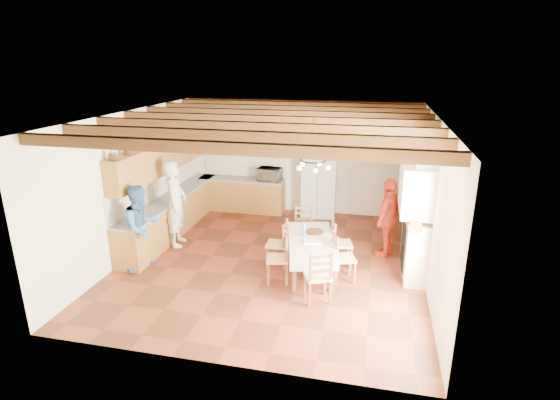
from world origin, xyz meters
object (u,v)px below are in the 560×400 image
object	(u,v)px
chair_left_far	(277,243)
chair_end_far	(305,228)
chair_left_near	(277,258)
chair_right_near	(344,257)
dining_table	(311,242)
person_woman_blue	(142,228)
chair_right_far	(342,243)
person_man	(176,204)
refrigerator	(319,183)
person_woman_red	(388,218)
microwave	(270,174)
chair_end_near	(318,275)
hutch	(409,191)

from	to	relation	value
chair_left_far	chair_end_far	bearing A→B (deg)	154.69
chair_left_near	chair_right_near	size ratio (longest dim) A/B	1.00
dining_table	person_woman_blue	world-z (taller)	person_woman_blue
chair_right_near	chair_right_far	bearing A→B (deg)	-9.24
dining_table	person_man	size ratio (longest dim) A/B	0.95
chair_left_near	chair_left_far	size ratio (longest dim) A/B	1.00
chair_right_near	dining_table	bearing A→B (deg)	56.64
dining_table	chair_left_near	distance (m)	0.75
refrigerator	person_woman_red	world-z (taller)	refrigerator
person_man	dining_table	bearing A→B (deg)	-115.54
microwave	chair_right_far	bearing A→B (deg)	-44.13
chair_left_far	chair_end_near	xyz separation A→B (m)	(0.99, -1.17, 0.00)
chair_right_far	microwave	bearing A→B (deg)	24.44
chair_right_far	chair_right_near	bearing A→B (deg)	174.93
chair_right_far	chair_end_far	xyz separation A→B (m)	(-0.85, 0.61, 0.00)
chair_left_far	person_woman_blue	bearing A→B (deg)	-76.35
hutch	chair_right_near	xyz separation A→B (m)	(-1.25, -2.65, -0.59)
refrigerator	person_woman_blue	world-z (taller)	refrigerator
chair_end_far	person_woman_red	size ratio (longest dim) A/B	0.57
refrigerator	dining_table	xyz separation A→B (m)	(0.30, -3.35, -0.23)
hutch	chair_left_near	xyz separation A→B (m)	(-2.46, -2.95, -0.59)
chair_end_far	hutch	bearing A→B (deg)	15.20
chair_end_far	person_woman_blue	xyz separation A→B (m)	(-2.96, -1.58, 0.38)
chair_left_near	person_man	size ratio (longest dim) A/B	0.50
dining_table	chair_end_near	distance (m)	1.05
hutch	microwave	distance (m)	3.61
chair_end_near	chair_left_far	bearing A→B (deg)	-72.62
chair_left_near	chair_left_far	distance (m)	0.66
refrigerator	person_woman_blue	distance (m)	4.86
chair_right_far	person_woman_blue	size ratio (longest dim) A/B	0.56
refrigerator	person_woman_red	size ratio (longest dim) A/B	1.04
chair_end_near	person_woman_blue	bearing A→B (deg)	-30.89
chair_left_near	chair_left_far	world-z (taller)	same
chair_left_far	chair_right_far	distance (m)	1.30
hutch	dining_table	bearing A→B (deg)	-126.19
chair_end_near	microwave	size ratio (longest dim) A/B	1.60
chair_left_far	person_man	size ratio (longest dim) A/B	0.50
dining_table	microwave	size ratio (longest dim) A/B	3.03
chair_left_near	chair_left_far	xyz separation A→B (m)	(-0.16, 0.64, 0.00)
chair_left_near	person_woman_blue	world-z (taller)	person_woman_blue
chair_right_far	person_man	distance (m)	3.71
chair_left_near	person_woman_red	size ratio (longest dim) A/B	0.57
dining_table	person_woman_red	size ratio (longest dim) A/B	1.08
chair_left_near	chair_right_far	size ratio (longest dim) A/B	1.00
hutch	person_woman_blue	world-z (taller)	hutch
chair_right_near	chair_right_far	xyz separation A→B (m)	(-0.10, 0.65, 0.00)
dining_table	chair_right_far	distance (m)	0.75
person_man	person_woman_blue	world-z (taller)	person_man
chair_end_far	chair_right_far	bearing A→B (deg)	-52.46
person_man	chair_left_far	bearing A→B (deg)	-115.47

